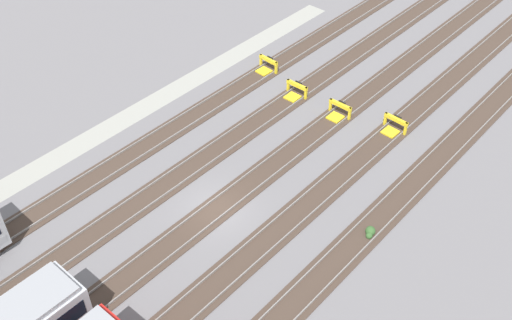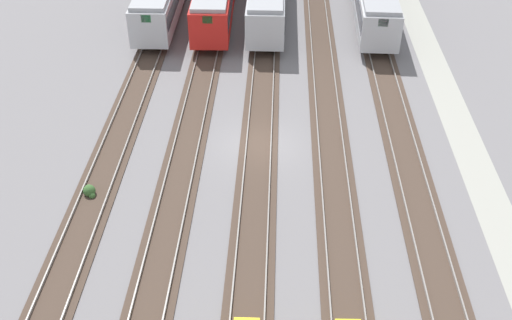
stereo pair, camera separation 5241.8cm
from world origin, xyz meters
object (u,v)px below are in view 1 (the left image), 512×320
object	(u,v)px
bumper_stop_nearest_track	(266,66)
bumper_stop_near_inner_track	(295,91)
bumper_stop_middle_track	(338,111)
bumper_stop_far_inner_track	(393,126)
weed_clump	(370,232)

from	to	relation	value
bumper_stop_nearest_track	bumper_stop_near_inner_track	size ratio (longest dim) A/B	1.00
bumper_stop_nearest_track	bumper_stop_near_inner_track	distance (m)	4.45
bumper_stop_near_inner_track	bumper_stop_middle_track	xyz separation A→B (m)	(-0.10, 4.22, 0.00)
bumper_stop_nearest_track	bumper_stop_near_inner_track	world-z (taller)	same
bumper_stop_nearest_track	bumper_stop_far_inner_track	xyz separation A→B (m)	(-0.03, 12.66, 0.00)
bumper_stop_far_inner_track	bumper_stop_near_inner_track	bearing A→B (deg)	-80.70
bumper_stop_middle_track	weed_clump	distance (m)	12.27
bumper_stop_nearest_track	bumper_stop_middle_track	distance (m)	8.54
bumper_stop_nearest_track	bumper_stop_middle_track	bearing A→B (deg)	81.60
bumper_stop_middle_track	weed_clump	bearing A→B (deg)	45.21
bumper_stop_near_inner_track	weed_clump	bearing A→B (deg)	56.55
weed_clump	bumper_stop_middle_track	bearing A→B (deg)	-134.79
bumper_stop_far_inner_track	bumper_stop_middle_track	bearing A→B (deg)	-73.15
bumper_stop_near_inner_track	weed_clump	xyz separation A→B (m)	(8.54, 12.92, -0.27)
bumper_stop_near_inner_track	bumper_stop_middle_track	bearing A→B (deg)	91.42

